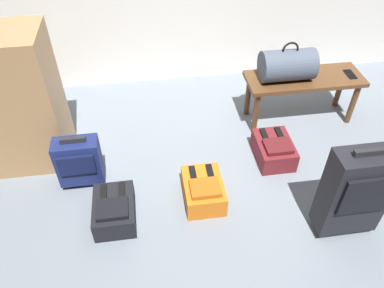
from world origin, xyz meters
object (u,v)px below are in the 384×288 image
Objects in this scene: backpack_maroon at (274,150)px; backpack_dark at (114,210)px; duffel_bag_slate at (287,65)px; suitcase_upright_charcoal at (355,192)px; backpack_orange at (203,190)px; cell_phone at (350,74)px; bench at (303,84)px; side_cabinet at (20,102)px; suitcase_small_navy at (79,161)px.

backpack_maroon is 1.00× the size of backpack_dark.
duffel_bag_slate is 1.16× the size of backpack_dark.
backpack_maroon is (-0.26, 0.73, -0.28)m from suitcase_upright_charcoal.
duffel_bag_slate is at bearing 31.91° from backpack_dark.
backpack_orange is at bearing 7.87° from backpack_dark.
cell_phone is at bearing 29.83° from backpack_orange.
bench reaches higher than backpack_dark.
side_cabinet is at bearing -175.20° from bench.
bench is at bearing 29.04° from backpack_dark.
suitcase_upright_charcoal reaches higher than suitcase_small_navy.
backpack_orange is at bearing -151.90° from backpack_maroon.
suitcase_upright_charcoal is (-0.12, -1.22, 0.01)m from bench.
backpack_maroon is at bearing 18.55° from backpack_dark.
side_cabinet is at bearing -174.80° from duffel_bag_slate.
suitcase_small_navy is at bearing -177.94° from backpack_maroon.
cell_phone is at bearing -2.05° from duffel_bag_slate.
suitcase_upright_charcoal is 1.01m from backpack_orange.
bench is at bearing 4.80° from side_cabinet.
suitcase_upright_charcoal is 1.60× the size of suitcase_small_navy.
backpack_dark is (0.24, -0.37, -0.15)m from suitcase_small_navy.
cell_phone is 0.97m from backpack_maroon.
backpack_dark is at bearing -150.96° from bench.
bench is 0.40m from cell_phone.
backpack_dark is at bearing -148.09° from duffel_bag_slate.
cell_phone is 0.38× the size of backpack_dark.
side_cabinet is at bearing 171.10° from backpack_maroon.
bench is at bearing -0.00° from duffel_bag_slate.
suitcase_small_navy is 1.52m from backpack_maroon.
suitcase_upright_charcoal is 0.67× the size of side_cabinet.
backpack_orange is at bearing -150.17° from cell_phone.
cell_phone is at bearing -2.98° from bench.
duffel_bag_slate reaches higher than backpack_orange.
side_cabinet is at bearing 130.80° from backpack_dark.
cell_phone is 1.30m from suitcase_upright_charcoal.
suitcase_small_navy is 0.47m from backpack_dark.
bench is 2.63× the size of backpack_dark.
bench is at bearing 84.38° from suitcase_upright_charcoal.
bench is 1.97m from suitcase_small_navy.
backpack_orange is 0.35× the size of side_cabinet.
backpack_dark is 1.06m from side_cabinet.
suitcase_upright_charcoal reaches higher than backpack_maroon.
cell_phone is 0.13× the size of side_cabinet.
backpack_orange and backpack_dark have the same top height.
backpack_dark is (-1.53, 0.30, -0.28)m from suitcase_upright_charcoal.
suitcase_upright_charcoal is (-0.52, -1.19, -0.06)m from cell_phone.
side_cabinet is at bearing 153.27° from backpack_orange.
bench reaches higher than backpack_maroon.
cell_phone reaches higher than backpack_dark.
side_cabinet is (-0.63, 0.72, 0.46)m from backpack_dark.
duffel_bag_slate reaches higher than backpack_dark.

